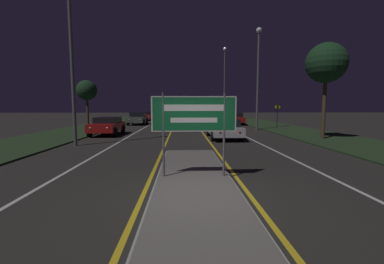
{
  "coord_description": "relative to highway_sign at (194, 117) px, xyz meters",
  "views": [
    {
      "loc": [
        -0.34,
        -5.98,
        2.19
      ],
      "look_at": [
        0.0,
        3.04,
        1.27
      ],
      "focal_mm": 24.0,
      "sensor_mm": 36.0,
      "label": 1
    }
  ],
  "objects": [
    {
      "name": "ground_plane",
      "position": [
        0.0,
        -1.53,
        -1.86
      ],
      "size": [
        160.0,
        160.0,
        0.0
      ],
      "primitive_type": "plane",
      "color": "#282623"
    },
    {
      "name": "median_island",
      "position": [
        0.0,
        0.0,
        -1.82
      ],
      "size": [
        2.25,
        9.16,
        0.1
      ],
      "color": "#999993",
      "rests_on": "ground_plane"
    },
    {
      "name": "verge_left",
      "position": [
        -9.5,
        18.47,
        -1.82
      ],
      "size": [
        5.0,
        100.0,
        0.08
      ],
      "color": "#23381E",
      "rests_on": "ground_plane"
    },
    {
      "name": "verge_right",
      "position": [
        9.5,
        18.47,
        -1.82
      ],
      "size": [
        5.0,
        100.0,
        0.08
      ],
      "color": "#23381E",
      "rests_on": "ground_plane"
    },
    {
      "name": "centre_line_yellow_left",
      "position": [
        -1.31,
        23.47,
        -1.86
      ],
      "size": [
        0.12,
        70.0,
        0.01
      ],
      "color": "gold",
      "rests_on": "ground_plane"
    },
    {
      "name": "centre_line_yellow_right",
      "position": [
        1.31,
        23.47,
        -1.86
      ],
      "size": [
        0.12,
        70.0,
        0.01
      ],
      "color": "gold",
      "rests_on": "ground_plane"
    },
    {
      "name": "lane_line_white_left",
      "position": [
        -4.2,
        23.47,
        -1.86
      ],
      "size": [
        0.12,
        70.0,
        0.01
      ],
      "color": "silver",
      "rests_on": "ground_plane"
    },
    {
      "name": "lane_line_white_right",
      "position": [
        4.2,
        23.47,
        -1.86
      ],
      "size": [
        0.12,
        70.0,
        0.01
      ],
      "color": "silver",
      "rests_on": "ground_plane"
    },
    {
      "name": "edge_line_white_left",
      "position": [
        -7.2,
        23.47,
        -1.86
      ],
      "size": [
        0.1,
        70.0,
        0.01
      ],
      "color": "silver",
      "rests_on": "ground_plane"
    },
    {
      "name": "edge_line_white_right",
      "position": [
        7.2,
        23.47,
        -1.86
      ],
      "size": [
        0.1,
        70.0,
        0.01
      ],
      "color": "silver",
      "rests_on": "ground_plane"
    },
    {
      "name": "highway_sign",
      "position": [
        0.0,
        0.0,
        0.0
      ],
      "size": [
        2.49,
        0.07,
        2.47
      ],
      "color": "#56565B",
      "rests_on": "median_island"
    },
    {
      "name": "streetlight_left_near",
      "position": [
        -6.26,
        6.79,
        4.06
      ],
      "size": [
        0.55,
        0.55,
        9.01
      ],
      "color": "#56565B",
      "rests_on": "ground_plane"
    },
    {
      "name": "streetlight_right_near",
      "position": [
        6.42,
        15.51,
        3.85
      ],
      "size": [
        0.5,
        0.5,
        9.05
      ],
      "color": "#56565B",
      "rests_on": "ground_plane"
    },
    {
      "name": "streetlight_right_far",
      "position": [
        6.3,
        33.18,
        5.63
      ],
      "size": [
        0.59,
        0.59,
        11.3
      ],
      "color": "#56565B",
      "rests_on": "ground_plane"
    },
    {
      "name": "car_receding_0",
      "position": [
        2.47,
        9.7,
        -1.16
      ],
      "size": [
        2.02,
        4.72,
        1.33
      ],
      "color": "#B7B7BC",
      "rests_on": "ground_plane"
    },
    {
      "name": "car_receding_1",
      "position": [
        5.72,
        22.69,
        -1.1
      ],
      "size": [
        2.03,
        4.52,
        1.43
      ],
      "color": "maroon",
      "rests_on": "ground_plane"
    },
    {
      "name": "car_receding_2",
      "position": [
        2.68,
        36.59,
        -1.08
      ],
      "size": [
        2.03,
        4.19,
        1.5
      ],
      "color": "silver",
      "rests_on": "ground_plane"
    },
    {
      "name": "car_approaching_0",
      "position": [
        -6.01,
        12.07,
        -1.14
      ],
      "size": [
        1.99,
        4.08,
        1.35
      ],
      "color": "maroon",
      "rests_on": "ground_plane"
    },
    {
      "name": "car_approaching_1",
      "position": [
        -5.61,
        23.02,
        -1.1
      ],
      "size": [
        1.96,
        4.24,
        1.44
      ],
      "color": "#4C514C",
      "rests_on": "ground_plane"
    },
    {
      "name": "car_approaching_2",
      "position": [
        -5.75,
        32.16,
        -1.15
      ],
      "size": [
        1.85,
        4.78,
        1.32
      ],
      "color": "maroon",
      "rests_on": "ground_plane"
    },
    {
      "name": "warning_sign",
      "position": [
        9.22,
        17.99,
        -0.39
      ],
      "size": [
        0.6,
        0.06,
        2.32
      ],
      "color": "#56565B",
      "rests_on": "verge_right"
    },
    {
      "name": "roadside_palm_left",
      "position": [
        -9.56,
        17.86,
        1.79
      ],
      "size": [
        1.93,
        1.93,
        4.59
      ],
      "color": "#4C3823",
      "rests_on": "verge_left"
    },
    {
      "name": "roadside_palm_right",
      "position": [
        8.83,
        8.81,
        3.01
      ],
      "size": [
        2.53,
        2.53,
        6.1
      ],
      "color": "#4C3823",
      "rests_on": "verge_right"
    }
  ]
}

